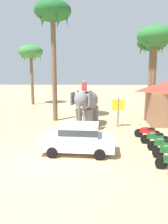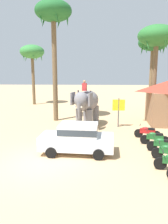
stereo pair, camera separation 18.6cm
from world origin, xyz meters
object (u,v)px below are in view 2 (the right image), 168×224
Objects in this scene: elephant_with_mahout at (87,103)px; signboard_yellow at (119,107)px; motorcycle_fourth_in_row at (163,144)px; motorcycle_far_in_row at (155,138)px; palm_tree_left_of_road at (157,39)px; palm_tree_behind_elephant at (153,45)px; palm_tree_near_hut at (32,53)px; car_sedan_foreground at (77,137)px; palm_tree_far_back at (53,16)px; motorcycle_end_of_row at (147,132)px.

elephant_with_mahout is 2.62m from signboard_yellow.
motorcycle_far_in_row is (-0.12, 1.27, 0.00)m from motorcycle_fourth_in_row.
signboard_yellow is (-3.25, -1.94, -5.57)m from palm_tree_left_of_road.
palm_tree_left_of_road is at bearing 77.24° from motorcycle_far_in_row.
elephant_with_mahout is 8.11m from palm_tree_left_of_road.
palm_tree_behind_elephant reaches higher than motorcycle_fourth_in_row.
elephant_with_mahout is 14.88m from palm_tree_near_hut.
palm_tree_near_hut reaches higher than motorcycle_fourth_in_row.
palm_tree_left_of_road is at bearing 51.96° from car_sedan_foreground.
palm_tree_far_back reaches higher than palm_tree_near_hut.
motorcycle_far_in_row is 0.23× the size of palm_tree_near_hut.
palm_tree_near_hut is (-14.60, 4.53, -0.50)m from palm_tree_behind_elephant.
palm_tree_far_back is (-7.53, 7.82, 8.76)m from motorcycle_fourth_in_row.
palm_tree_near_hut is 16.49m from signboard_yellow.
motorcycle_far_in_row is at bearing 95.24° from motorcycle_fourth_in_row.
motorcycle_far_in_row is (4.44, -4.33, -1.53)m from elephant_with_mahout.
motorcycle_fourth_in_row is 2.59m from motorcycle_end_of_row.
car_sedan_foreground is at bearing -175.64° from motorcycle_fourth_in_row.
palm_tree_left_of_road reaches higher than motorcycle_far_in_row.
elephant_with_mahout is 6.39m from motorcycle_far_in_row.
car_sedan_foreground is 6.08m from elephant_with_mahout.
palm_tree_far_back is (4.67, -9.60, 2.40)m from palm_tree_near_hut.
car_sedan_foreground is at bearing -128.04° from palm_tree_left_of_road.
palm_tree_left_of_road is (1.57, 4.95, 6.80)m from motorcycle_end_of_row.
motorcycle_end_of_row is 12.53m from palm_tree_far_back.
elephant_with_mahout is 0.51× the size of palm_tree_near_hut.
palm_tree_behind_elephant is (2.51, 11.62, 6.86)m from motorcycle_far_in_row.
palm_tree_far_back is at bearing 178.06° from palm_tree_left_of_road.
motorcycle_end_of_row is 0.72× the size of signboard_yellow.
car_sedan_foreground is at bearing -147.42° from motorcycle_end_of_row.
car_sedan_foreground is 2.42× the size of motorcycle_end_of_row.
palm_tree_behind_elephant is 1.01× the size of palm_tree_left_of_road.
motorcycle_far_in_row is at bearing -66.94° from signboard_yellow.
palm_tree_far_back is at bearing 133.91° from motorcycle_fourth_in_row.
car_sedan_foreground is 4.92m from motorcycle_fourth_in_row.
palm_tree_left_of_road is at bearing -101.52° from palm_tree_behind_elephant.
car_sedan_foreground is 20.13m from palm_tree_near_hut.
motorcycle_far_in_row is at bearing -102.76° from palm_tree_left_of_road.
palm_tree_far_back is (-7.26, 5.25, 8.76)m from motorcycle_end_of_row.
car_sedan_foreground is 5.06m from motorcycle_far_in_row.
palm_tree_left_of_road is at bearing 18.13° from elephant_with_mahout.
elephant_with_mahout is at bearing 86.87° from car_sedan_foreground.
motorcycle_fourth_in_row is at bearing -50.93° from elephant_with_mahout.
palm_tree_behind_elephant reaches higher than palm_tree_left_of_road.
palm_tree_left_of_road reaches higher than motorcycle_end_of_row.
palm_tree_left_of_road reaches higher than palm_tree_near_hut.
motorcycle_fourth_in_row is 0.74× the size of signboard_yellow.
palm_tree_near_hut is 10.94m from palm_tree_far_back.
palm_tree_behind_elephant is (7.27, 13.27, 6.40)m from car_sedan_foreground.
signboard_yellow is (-4.34, -7.32, -5.64)m from palm_tree_behind_elephant.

